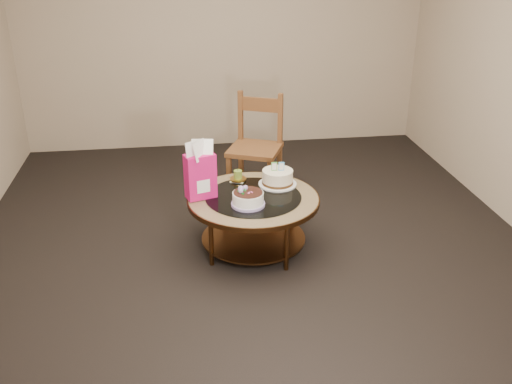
{
  "coord_description": "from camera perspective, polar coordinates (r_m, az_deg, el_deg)",
  "views": [
    {
      "loc": [
        -0.53,
        -3.92,
        2.32
      ],
      "look_at": [
        0.02,
        0.02,
        0.48
      ],
      "focal_mm": 40.0,
      "sensor_mm": 36.0,
      "label": 1
    }
  ],
  "objects": [
    {
      "name": "dining_chair",
      "position": [
        5.3,
        0.0,
        4.55
      ],
      "size": [
        0.59,
        0.59,
        0.97
      ],
      "rotation": [
        0.0,
        0.0,
        -0.4
      ],
      "color": "brown",
      "rests_on": "ground"
    },
    {
      "name": "room_walls",
      "position": [
        4.03,
        -0.29,
        13.64
      ],
      "size": [
        4.52,
        5.02,
        2.61
      ],
      "color": "tan",
      "rests_on": "ground"
    },
    {
      "name": "gift_bag",
      "position": [
        4.3,
        -5.61,
        2.19
      ],
      "size": [
        0.25,
        0.21,
        0.45
      ],
      "rotation": [
        0.0,
        0.0,
        0.31
      ],
      "color": "#ED1678",
      "rests_on": "coffee_table"
    },
    {
      "name": "decorated_cake",
      "position": [
        4.22,
        -0.82,
        -0.73
      ],
      "size": [
        0.25,
        0.25,
        0.15
      ],
      "rotation": [
        0.0,
        0.0,
        0.01
      ],
      "color": "#A08AC3",
      "rests_on": "coffee_table"
    },
    {
      "name": "cream_cake",
      "position": [
        4.56,
        2.18,
        1.43
      ],
      "size": [
        0.31,
        0.31,
        0.19
      ],
      "rotation": [
        0.0,
        0.0,
        -0.09
      ],
      "color": "white",
      "rests_on": "coffee_table"
    },
    {
      "name": "coffee_table",
      "position": [
        4.41,
        -0.26,
        -1.38
      ],
      "size": [
        1.02,
        1.02,
        0.46
      ],
      "color": "#502F17",
      "rests_on": "ground"
    },
    {
      "name": "pillar_candle",
      "position": [
        4.64,
        -1.82,
        1.5
      ],
      "size": [
        0.15,
        0.15,
        0.1
      ],
      "rotation": [
        0.0,
        0.0,
        -0.38
      ],
      "color": "#E5BA5E",
      "rests_on": "coffee_table"
    },
    {
      "name": "ground",
      "position": [
        4.59,
        -0.25,
        -5.63
      ],
      "size": [
        5.0,
        5.0,
        0.0
      ],
      "primitive_type": "plane",
      "color": "black",
      "rests_on": "ground"
    }
  ]
}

